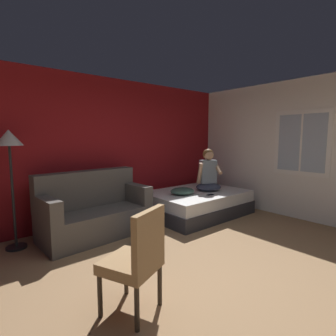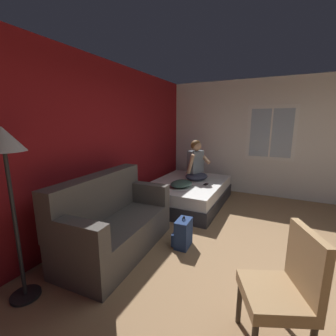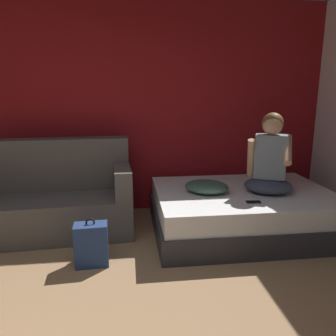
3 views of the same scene
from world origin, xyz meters
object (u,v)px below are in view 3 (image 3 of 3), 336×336
Objects in this scene: bed at (243,211)px; throw_pillow at (207,187)px; backpack at (92,245)px; cell_phone at (253,202)px; couch at (55,198)px; person_seated at (270,161)px.

throw_pillow reaches higher than bed.
cell_phone reaches higher than backpack.
couch reaches higher than bed.
bed is at bearing -6.78° from couch.
throw_pillow is at bearing -9.76° from couch.
couch reaches higher than throw_pillow.
bed is at bearing 0.17° from cell_phone.
cell_phone is at bearing -132.37° from person_seated.
cell_phone is (0.39, -0.37, -0.07)m from throw_pillow.
person_seated reaches higher than couch.
cell_phone is (1.60, 0.16, 0.29)m from backpack.
couch is 1.72m from throw_pillow.
person_seated is 1.82× the size of throw_pillow.
backpack is at bearing -160.76° from bed.
bed is 0.65m from person_seated.
cell_phone is at bearing -96.57° from bed.
throw_pillow is (-0.44, -0.04, 0.31)m from bed.
bed is at bearing 19.24° from backpack.
person_seated is at bearing -21.67° from bed.
throw_pillow is at bearing 53.09° from cell_phone.
person_seated is at bearing -4.89° from throw_pillow.
cell_phone is at bearing 5.81° from backpack.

